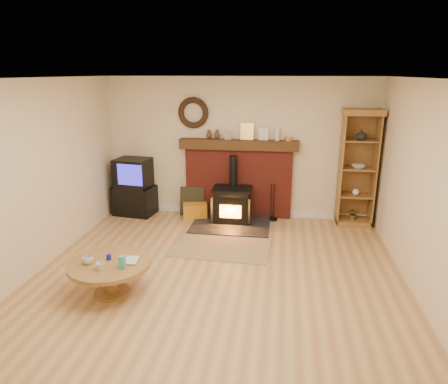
% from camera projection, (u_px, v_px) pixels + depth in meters
% --- Properties ---
extents(ground, '(5.50, 5.50, 0.00)m').
position_uv_depth(ground, '(215.00, 285.00, 5.22)').
color(ground, '#AE7C48').
rests_on(ground, ground).
extents(room_shell, '(5.02, 5.52, 2.61)m').
position_uv_depth(room_shell, '(214.00, 154.00, 4.82)').
color(room_shell, beige).
rests_on(room_shell, ground).
extents(chimney_breast, '(2.20, 0.22, 1.78)m').
position_uv_depth(chimney_breast, '(238.00, 175.00, 7.52)').
color(chimney_breast, maroon).
rests_on(chimney_breast, ground).
extents(wood_stove, '(1.40, 1.00, 1.22)m').
position_uv_depth(wood_stove, '(232.00, 206.00, 7.29)').
color(wood_stove, black).
rests_on(wood_stove, ground).
extents(area_rug, '(1.58, 1.13, 0.01)m').
position_uv_depth(area_rug, '(222.00, 246.00, 6.36)').
color(area_rug, brown).
rests_on(area_rug, ground).
extents(tv_unit, '(0.81, 0.61, 1.10)m').
position_uv_depth(tv_unit, '(134.00, 188.00, 7.69)').
color(tv_unit, black).
rests_on(tv_unit, ground).
extents(curio_cabinet, '(0.66, 0.48, 2.07)m').
position_uv_depth(curio_cabinet, '(357.00, 168.00, 7.05)').
color(curio_cabinet, olive).
rests_on(curio_cabinet, ground).
extents(firelog_box, '(0.50, 0.38, 0.28)m').
position_uv_depth(firelog_box, '(195.00, 211.00, 7.57)').
color(firelog_box, yellow).
rests_on(firelog_box, ground).
extents(leaning_painting, '(0.47, 0.12, 0.55)m').
position_uv_depth(leaning_painting, '(192.00, 201.00, 7.68)').
color(leaning_painting, black).
rests_on(leaning_painting, ground).
extents(fire_tools, '(0.16, 0.16, 0.70)m').
position_uv_depth(fire_tools, '(273.00, 215.00, 7.46)').
color(fire_tools, black).
rests_on(fire_tools, ground).
extents(coffee_table, '(1.01, 1.01, 0.59)m').
position_uv_depth(coffee_table, '(110.00, 268.00, 4.92)').
color(coffee_table, brown).
rests_on(coffee_table, ground).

